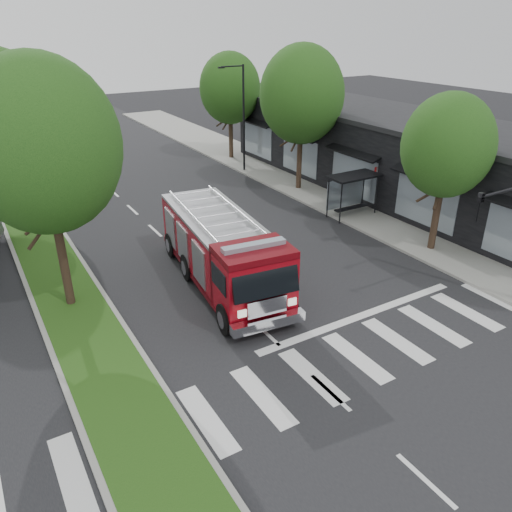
{
  "coord_description": "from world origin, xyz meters",
  "views": [
    {
      "loc": [
        -8.66,
        -13.68,
        11.08
      ],
      "look_at": [
        1.31,
        2.9,
        1.8
      ],
      "focal_mm": 35.0,
      "sensor_mm": 36.0,
      "label": 1
    }
  ],
  "objects": [
    {
      "name": "tree_right_far",
      "position": [
        11.5,
        24.0,
        5.84
      ],
      "size": [
        5.0,
        5.0,
        8.73
      ],
      "color": "black",
      "rests_on": "ground"
    },
    {
      "name": "tree_right_near",
      "position": [
        11.5,
        2.0,
        5.51
      ],
      "size": [
        4.4,
        4.4,
        8.05
      ],
      "color": "black",
      "rests_on": "ground"
    },
    {
      "name": "tree_right_mid",
      "position": [
        11.5,
        14.0,
        6.49
      ],
      "size": [
        5.6,
        5.6,
        9.72
      ],
      "color": "black",
      "rests_on": "ground"
    },
    {
      "name": "bus_shelter",
      "position": [
        11.2,
        8.15,
        2.04
      ],
      "size": [
        3.2,
        1.6,
        2.61
      ],
      "color": "black",
      "rests_on": "ground"
    },
    {
      "name": "streetlight_right_far",
      "position": [
        10.35,
        20.0,
        4.48
      ],
      "size": [
        2.11,
        0.2,
        8.0
      ],
      "color": "black",
      "rests_on": "ground"
    },
    {
      "name": "ground",
      "position": [
        0.0,
        0.0,
        0.0
      ],
      "size": [
        140.0,
        140.0,
        0.0
      ],
      "primitive_type": "plane",
      "color": "black",
      "rests_on": "ground"
    },
    {
      "name": "fire_engine",
      "position": [
        0.46,
        4.44,
        1.65
      ],
      "size": [
        4.08,
        10.17,
        3.43
      ],
      "rotation": [
        0.0,
        0.0,
        -0.12
      ],
      "color": "#57040A",
      "rests_on": "ground"
    },
    {
      "name": "sidewalk_right",
      "position": [
        12.5,
        10.0,
        0.07
      ],
      "size": [
        5.0,
        80.0,
        0.15
      ],
      "primitive_type": "cube",
      "color": "gray",
      "rests_on": "ground"
    },
    {
      "name": "tree_median_near",
      "position": [
        -6.0,
        6.0,
        6.81
      ],
      "size": [
        5.8,
        5.8,
        10.16
      ],
      "color": "black",
      "rests_on": "ground"
    },
    {
      "name": "median",
      "position": [
        -6.0,
        18.0,
        0.08
      ],
      "size": [
        3.0,
        50.0,
        0.15
      ],
      "color": "gray",
      "rests_on": "ground"
    },
    {
      "name": "storefront_row",
      "position": [
        17.0,
        10.0,
        2.5
      ],
      "size": [
        8.0,
        30.0,
        5.0
      ],
      "primitive_type": "cube",
      "color": "black",
      "rests_on": "ground"
    }
  ]
}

